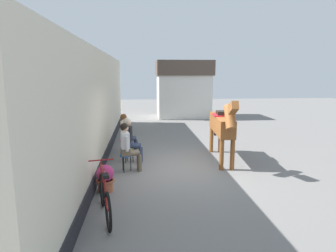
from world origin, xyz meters
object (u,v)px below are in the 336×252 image
at_px(seated_visitor_near, 128,145).
at_px(seated_visitor_middle, 130,138).
at_px(leaning_bicycle, 105,198).
at_px(seated_visitor_far, 126,132).
at_px(flower_planter_near, 105,178).
at_px(saddled_horse_center, 222,125).

bearing_deg(seated_visitor_near, seated_visitor_middle, 87.37).
xyz_separation_m(seated_visitor_near, leaning_bicycle, (-0.33, -2.65, -0.38)).
bearing_deg(seated_visitor_middle, leaning_bicycle, -95.96).
bearing_deg(seated_visitor_far, flower_planter_near, -96.10).
relative_size(seated_visitor_near, leaning_bicycle, 0.81).
distance_m(seated_visitor_near, seated_visitor_far, 1.87).
height_order(seated_visitor_far, flower_planter_near, seated_visitor_far).
relative_size(flower_planter_near, leaning_bicycle, 0.37).
bearing_deg(seated_visitor_far, saddled_horse_center, -21.02).
height_order(seated_visitor_near, leaning_bicycle, seated_visitor_near).
bearing_deg(leaning_bicycle, flower_planter_near, 96.42).
bearing_deg(seated_visitor_middle, seated_visitor_near, -92.63).
distance_m(seated_visitor_near, flower_planter_near, 1.53).
distance_m(flower_planter_near, leaning_bicycle, 1.28).
bearing_deg(seated_visitor_near, flower_planter_near, -108.77).
xyz_separation_m(seated_visitor_far, leaning_bicycle, (-0.21, -4.52, -0.38)).
distance_m(seated_visitor_middle, flower_planter_near, 2.36).
xyz_separation_m(seated_visitor_middle, saddled_horse_center, (2.85, -0.16, 0.38)).
relative_size(seated_visitor_far, flower_planter_near, 2.17).
bearing_deg(seated_visitor_middle, seated_visitor_far, 99.27).
relative_size(seated_visitor_near, flower_planter_near, 2.17).
distance_m(seated_visitor_middle, saddled_horse_center, 2.87).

